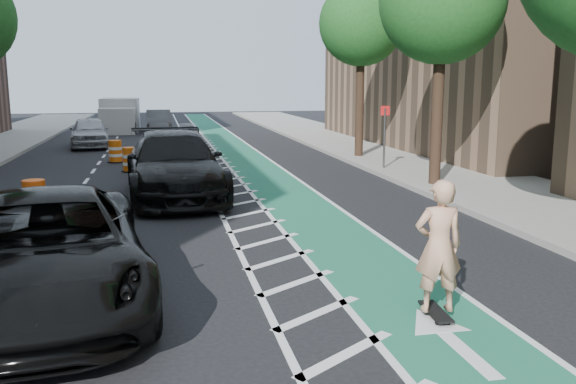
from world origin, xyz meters
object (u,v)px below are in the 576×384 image
object	(u,v)px
skateboarder	(438,246)
suv_near	(48,250)
suv_far	(174,165)
barrel_a	(35,200)

from	to	relation	value
skateboarder	suv_near	distance (m)	5.80
skateboarder	suv_far	xyz separation A→B (m)	(-3.43, 10.36, -0.12)
barrel_a	suv_near	bearing A→B (deg)	-77.87
skateboarder	barrel_a	xyz separation A→B (m)	(-6.94, 8.22, -0.62)
suv_near	suv_far	xyz separation A→B (m)	(2.11, 8.65, 0.09)
suv_far	barrel_a	size ratio (longest dim) A/B	6.87
suv_near	suv_far	size ratio (longest dim) A/B	0.94
barrel_a	suv_far	bearing A→B (deg)	31.38
suv_near	barrel_a	distance (m)	6.67
skateboarder	suv_far	size ratio (longest dim) A/B	0.29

